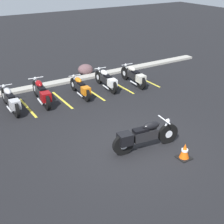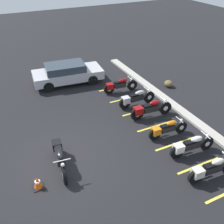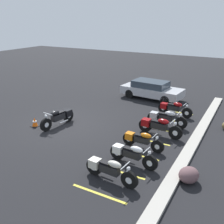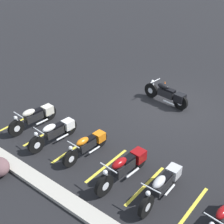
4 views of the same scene
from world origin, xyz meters
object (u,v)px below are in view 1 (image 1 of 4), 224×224
at_px(parked_bike_1, 10,100).
at_px(landscape_rock_1, 86,70).
at_px(parked_bike_2, 41,92).
at_px(parked_bike_4, 107,80).
at_px(motorcycle_black_featured, 143,136).
at_px(parked_bike_5, 134,76).
at_px(traffic_cone, 185,151).
at_px(parked_bike_3, 81,87).

bearing_deg(parked_bike_1, landscape_rock_1, -62.81).
height_order(parked_bike_2, parked_bike_4, parked_bike_2).
distance_m(parked_bike_2, landscape_rock_1, 4.01).
height_order(motorcycle_black_featured, parked_bike_1, motorcycle_black_featured).
distance_m(motorcycle_black_featured, parked_bike_4, 5.36).
bearing_deg(landscape_rock_1, parked_bike_2, -144.44).
xyz_separation_m(parked_bike_1, parked_bike_5, (5.84, -0.18, -0.01)).
bearing_deg(motorcycle_black_featured, traffic_cone, -47.78).
height_order(parked_bike_2, landscape_rock_1, parked_bike_2).
xyz_separation_m(motorcycle_black_featured, traffic_cone, (0.76, -1.07, -0.25)).
bearing_deg(parked_bike_2, parked_bike_3, -91.66).
bearing_deg(parked_bike_4, parked_bike_1, 95.14).
xyz_separation_m(parked_bike_3, landscape_rock_1, (1.54, 2.51, -0.14)).
relative_size(parked_bike_1, parked_bike_4, 1.04).
distance_m(parked_bike_1, landscape_rock_1, 5.15).
bearing_deg(parked_bike_5, landscape_rock_1, 30.98).
relative_size(parked_bike_2, parked_bike_5, 1.07).
distance_m(parked_bike_2, parked_bike_3, 1.73).
height_order(parked_bike_1, landscape_rock_1, parked_bike_1).
xyz_separation_m(parked_bike_3, parked_bike_4, (1.42, 0.17, 0.02)).
distance_m(parked_bike_1, parked_bike_3, 3.02).
relative_size(motorcycle_black_featured, parked_bike_2, 1.00).
bearing_deg(parked_bike_3, parked_bike_2, 87.11).
bearing_deg(parked_bike_4, parked_bike_5, -94.63).
distance_m(motorcycle_black_featured, parked_bike_2, 5.29).
relative_size(parked_bike_2, landscape_rock_1, 2.93).
bearing_deg(parked_bike_2, landscape_rock_1, -49.91).
height_order(motorcycle_black_featured, parked_bike_4, motorcycle_black_featured).
height_order(parked_bike_5, traffic_cone, parked_bike_5).
bearing_deg(landscape_rock_1, parked_bike_4, -92.83).
height_order(parked_bike_2, parked_bike_3, parked_bike_2).
bearing_deg(parked_bike_1, parked_bike_5, -92.24).
xyz_separation_m(parked_bike_1, parked_bike_3, (3.01, -0.12, -0.04)).
bearing_deg(parked_bike_3, motorcycle_black_featured, 179.90).
bearing_deg(parked_bike_2, traffic_cone, -156.01).
height_order(parked_bike_1, parked_bike_4, parked_bike_1).
bearing_deg(motorcycle_black_featured, parked_bike_3, 93.55).
relative_size(parked_bike_5, landscape_rock_1, 2.75).
xyz_separation_m(parked_bike_4, landscape_rock_1, (0.12, 2.34, -0.16)).
bearing_deg(landscape_rock_1, parked_bike_5, -63.31).
distance_m(parked_bike_2, parked_bike_5, 4.55).
xyz_separation_m(motorcycle_black_featured, parked_bike_4, (1.72, 5.08, -0.04)).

